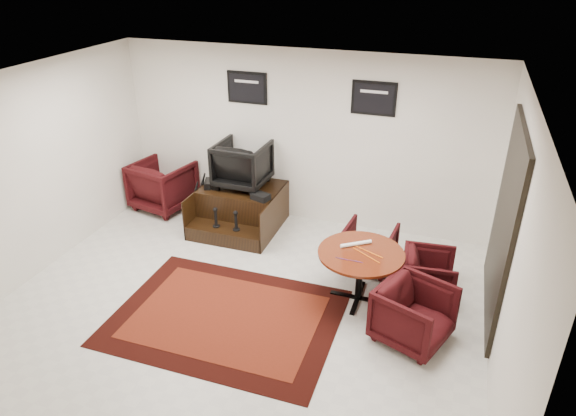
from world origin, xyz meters
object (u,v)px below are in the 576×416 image
object	(u,v)px
meeting_table	(361,258)
table_chair_back	(369,245)
table_chair_corner	(414,312)
shine_podium	(241,208)
shine_chair	(242,162)
table_chair_window	(429,273)
armchair_side	(163,183)

from	to	relation	value
meeting_table	table_chair_back	xyz separation A→B (m)	(-0.02, 0.81, -0.27)
meeting_table	table_chair_corner	xyz separation A→B (m)	(0.75, -0.56, -0.23)
shine_podium	meeting_table	xyz separation A→B (m)	(2.24, -1.36, 0.32)
table_chair_back	table_chair_corner	world-z (taller)	table_chair_corner
shine_chair	meeting_table	distance (m)	2.74
table_chair_window	table_chair_corner	size ratio (longest dim) A/B	0.87
meeting_table	table_chair_back	bearing A→B (deg)	91.77
shine_podium	table_chair_window	distance (m)	3.23
shine_chair	table_chair_corner	size ratio (longest dim) A/B	1.03
table_chair_corner	armchair_side	bearing A→B (deg)	86.69
shine_podium	table_chair_window	size ratio (longest dim) A/B	1.95
table_chair_window	shine_podium	bearing A→B (deg)	67.57
shine_chair	meeting_table	world-z (taller)	shine_chair
armchair_side	table_chair_back	xyz separation A→B (m)	(3.76, -0.73, -0.11)
shine_podium	table_chair_corner	size ratio (longest dim) A/B	1.69
shine_chair	table_chair_back	world-z (taller)	shine_chair
shine_chair	table_chair_corner	world-z (taller)	shine_chair
shine_chair	table_chair_window	distance (m)	3.35
shine_chair	table_chair_corner	xyz separation A→B (m)	(2.99, -2.07, -0.67)
shine_podium	shine_chair	xyz separation A→B (m)	(0.00, 0.14, 0.76)
table_chair_window	armchair_side	bearing A→B (deg)	71.12
shine_chair	table_chair_back	xyz separation A→B (m)	(2.22, -0.69, -0.71)
armchair_side	meeting_table	distance (m)	4.09
table_chair_back	shine_chair	bearing A→B (deg)	-11.79
shine_chair	table_chair_corner	bearing A→B (deg)	147.18
shine_podium	armchair_side	distance (m)	1.56
shine_podium	table_chair_back	distance (m)	2.29
table_chair_window	table_chair_corner	xyz separation A→B (m)	(-0.09, -0.95, 0.05)
armchair_side	meeting_table	bearing A→B (deg)	169.55
shine_podium	armchair_side	bearing A→B (deg)	173.37
table_chair_back	armchair_side	bearing A→B (deg)	-5.49
meeting_table	shine_podium	bearing A→B (deg)	148.68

